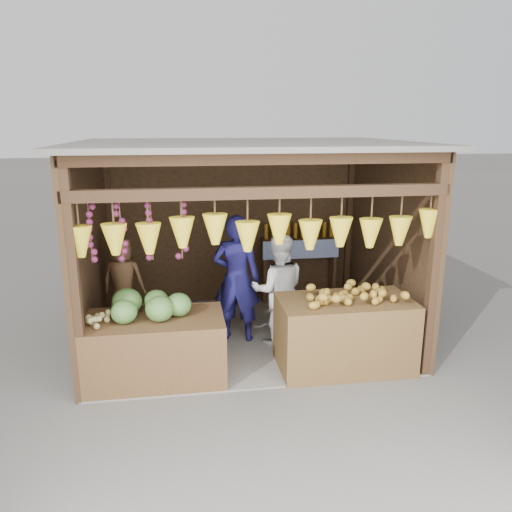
{
  "coord_description": "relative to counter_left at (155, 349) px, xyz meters",
  "views": [
    {
      "loc": [
        -0.86,
        -6.43,
        2.88
      ],
      "look_at": [
        0.12,
        -0.1,
        1.17
      ],
      "focal_mm": 35.0,
      "sensor_mm": 36.0,
      "label": 1
    }
  ],
  "objects": [
    {
      "name": "ground",
      "position": [
        1.2,
        1.07,
        -0.38
      ],
      "size": [
        80.0,
        80.0,
        0.0
      ],
      "primitive_type": "plane",
      "color": "#514F49",
      "rests_on": "ground"
    },
    {
      "name": "stall_structure",
      "position": [
        1.17,
        1.03,
        1.29
      ],
      "size": [
        4.3,
        3.3,
        2.66
      ],
      "color": "slate",
      "rests_on": "ground"
    },
    {
      "name": "back_shelf",
      "position": [
        2.25,
        2.36,
        0.49
      ],
      "size": [
        1.25,
        0.32,
        1.32
      ],
      "color": "#382314",
      "rests_on": "ground"
    },
    {
      "name": "counter_left",
      "position": [
        0.0,
        0.0,
        0.0
      ],
      "size": [
        1.58,
        0.85,
        0.76
      ],
      "primitive_type": "cube",
      "color": "#4A2F18",
      "rests_on": "ground"
    },
    {
      "name": "counter_right",
      "position": [
        2.25,
        -0.03,
        0.05
      ],
      "size": [
        1.58,
        0.85,
        0.86
      ],
      "primitive_type": "cube",
      "color": "#533A1B",
      "rests_on": "ground"
    },
    {
      "name": "stool",
      "position": [
        -0.44,
        1.2,
        -0.25
      ],
      "size": [
        0.28,
        0.28,
        0.27
      ],
      "primitive_type": "cube",
      "color": "black",
      "rests_on": "ground"
    },
    {
      "name": "man_standing",
      "position": [
        1.06,
        0.96,
        0.49
      ],
      "size": [
        0.74,
        0.6,
        1.75
      ],
      "primitive_type": "imported",
      "rotation": [
        0.0,
        0.0,
        2.82
      ],
      "color": "#16144B",
      "rests_on": "ground"
    },
    {
      "name": "woman_standing",
      "position": [
        1.59,
        0.76,
        0.38
      ],
      "size": [
        0.78,
        0.63,
        1.51
      ],
      "primitive_type": "imported",
      "rotation": [
        0.0,
        0.0,
        3.06
      ],
      "color": "silver",
      "rests_on": "ground"
    },
    {
      "name": "vendor_seated",
      "position": [
        -0.44,
        1.2,
        0.47
      ],
      "size": [
        0.64,
        0.49,
        1.16
      ],
      "primitive_type": "imported",
      "rotation": [
        0.0,
        0.0,
        2.91
      ],
      "color": "brown",
      "rests_on": "stool"
    },
    {
      "name": "melon_pile",
      "position": [
        -0.06,
        0.03,
        0.54
      ],
      "size": [
        1.0,
        0.5,
        0.32
      ],
      "primitive_type": null,
      "color": "#204813",
      "rests_on": "counter_left"
    },
    {
      "name": "tanfruit_pile",
      "position": [
        -0.58,
        -0.09,
        0.45
      ],
      "size": [
        0.34,
        0.4,
        0.13
      ],
      "primitive_type": null,
      "color": "olive",
      "rests_on": "counter_left"
    },
    {
      "name": "mango_pile",
      "position": [
        2.25,
        -0.04,
        0.59
      ],
      "size": [
        1.4,
        0.64,
        0.22
      ],
      "primitive_type": null,
      "color": "#B94D18",
      "rests_on": "counter_right"
    }
  ]
}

